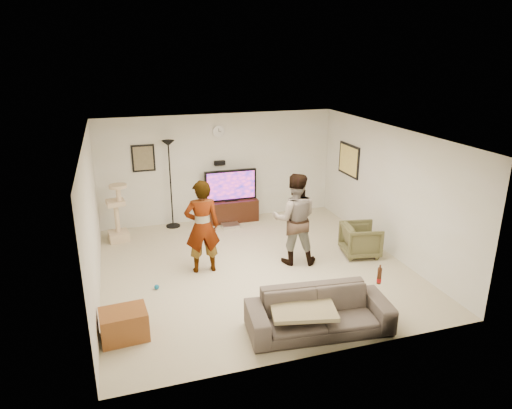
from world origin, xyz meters
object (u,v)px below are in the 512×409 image
object	(u,v)px
tv	(231,185)
person_right	(295,219)
side_table	(124,324)
tv_stand	(231,210)
sofa	(319,312)
floor_lamp	(171,185)
beer_bottle	(379,276)
person_left	(202,227)
cat_tree	(116,213)
armchair	(361,240)

from	to	relation	value
tv	person_right	distance (m)	2.57
tv	side_table	world-z (taller)	tv
tv_stand	sofa	world-z (taller)	sofa
side_table	sofa	bearing A→B (deg)	-13.58
floor_lamp	beer_bottle	world-z (taller)	floor_lamp
tv_stand	floor_lamp	xyz separation A→B (m)	(-1.37, 0.04, 0.74)
beer_bottle	side_table	xyz separation A→B (m)	(-3.63, 0.65, -0.51)
person_right	side_table	world-z (taller)	person_right
person_right	side_table	bearing A→B (deg)	43.62
floor_lamp	person_left	bearing A→B (deg)	-84.38
person_left	person_right	size ratio (longest dim) A/B	0.99
floor_lamp	sofa	world-z (taller)	floor_lamp
tv_stand	cat_tree	distance (m)	2.64
person_left	sofa	distance (m)	2.71
person_left	armchair	distance (m)	3.14
tv	beer_bottle	size ratio (longest dim) A/B	4.88
beer_bottle	side_table	size ratio (longest dim) A/B	0.39
armchair	person_right	bearing A→B (deg)	96.45
tv_stand	person_right	xyz separation A→B (m)	(0.58, -2.51, 0.62)
tv_stand	person_left	world-z (taller)	person_left
floor_lamp	cat_tree	bearing A→B (deg)	-158.70
cat_tree	beer_bottle	xyz separation A→B (m)	(3.60, -4.29, 0.10)
tv_stand	beer_bottle	world-z (taller)	beer_bottle
person_right	sofa	world-z (taller)	person_right
floor_lamp	person_right	size ratio (longest dim) A/B	1.14
person_left	armchair	size ratio (longest dim) A/B	2.46
tv_stand	person_right	size ratio (longest dim) A/B	0.71
person_left	sofa	xyz separation A→B (m)	(1.21, -2.36, -0.56)
beer_bottle	person_left	bearing A→B (deg)	132.36
tv_stand	floor_lamp	size ratio (longest dim) A/B	0.62
tv_stand	beer_bottle	distance (m)	4.85
tv	side_table	bearing A→B (deg)	-122.61
person_right	person_left	bearing A→B (deg)	12.39
sofa	tv	bearing A→B (deg)	96.92
person_right	tv	bearing A→B (deg)	-59.51
tv_stand	side_table	bearing A→B (deg)	-122.61
person_left	sofa	bearing A→B (deg)	119.62
beer_bottle	armchair	xyz separation A→B (m)	(0.93, 2.11, -0.41)
person_right	side_table	size ratio (longest dim) A/B	2.73
person_left	sofa	size ratio (longest dim) A/B	0.84
floor_lamp	beer_bottle	bearing A→B (deg)	-63.35
floor_lamp	person_left	xyz separation A→B (m)	(0.24, -2.40, -0.13)
person_left	tv	bearing A→B (deg)	-113.15
beer_bottle	tv_stand	bearing A→B (deg)	102.22
cat_tree	floor_lamp	bearing A→B (deg)	21.30
side_table	person_right	bearing A→B (deg)	26.15
beer_bottle	floor_lamp	bearing A→B (deg)	116.65
cat_tree	beer_bottle	world-z (taller)	cat_tree
cat_tree	person_left	xyz separation A→B (m)	(1.45, -1.93, 0.24)
sofa	beer_bottle	distance (m)	1.04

